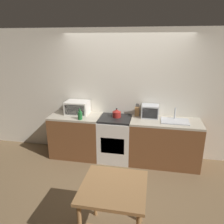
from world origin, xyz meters
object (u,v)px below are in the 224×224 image
object	(u,v)px
kettle	(117,113)
microwave	(77,108)
bottle	(80,115)
toaster_oven	(150,111)
stove_range	(115,139)
dining_table	(114,194)

from	to	relation	value
kettle	microwave	world-z (taller)	microwave
kettle	bottle	world-z (taller)	bottle
bottle	toaster_oven	xyz separation A→B (m)	(1.33, 0.37, 0.04)
stove_range	bottle	size ratio (longest dim) A/B	4.21
microwave	bottle	size ratio (longest dim) A/B	2.19
stove_range	bottle	distance (m)	0.87
kettle	bottle	bearing A→B (deg)	-158.64
bottle	microwave	bearing A→B (deg)	117.25
stove_range	kettle	distance (m)	0.54
microwave	toaster_oven	world-z (taller)	microwave
kettle	toaster_oven	xyz separation A→B (m)	(0.65, 0.11, 0.05)
stove_range	microwave	distance (m)	1.01
bottle	dining_table	bearing A→B (deg)	-60.16
bottle	stove_range	bearing A→B (deg)	18.16
kettle	dining_table	world-z (taller)	kettle
toaster_oven	kettle	bearing A→B (deg)	-170.79
toaster_oven	dining_table	distance (m)	2.13
stove_range	toaster_oven	size ratio (longest dim) A/B	2.73
stove_range	toaster_oven	xyz separation A→B (m)	(0.67, 0.15, 0.58)
dining_table	microwave	bearing A→B (deg)	119.43
stove_range	dining_table	world-z (taller)	stove_range
kettle	stove_range	bearing A→B (deg)	-111.76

